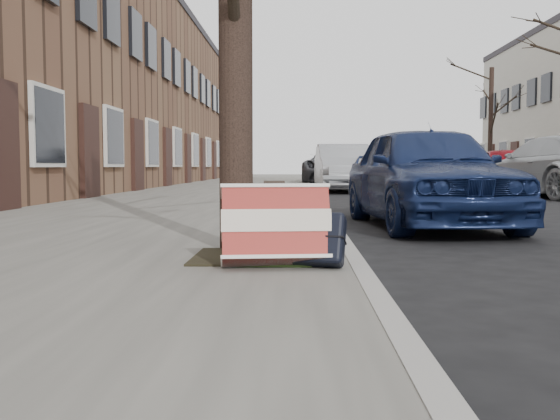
{
  "coord_description": "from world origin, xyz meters",
  "views": [
    {
      "loc": [
        -1.66,
        -3.32,
        0.79
      ],
      "look_at": [
        -1.78,
        0.8,
        0.5
      ],
      "focal_mm": 40.0,
      "sensor_mm": 36.0,
      "label": 1
    }
  ],
  "objects_px": {
    "suitcase_red": "(276,226)",
    "car_near_front": "(426,174)",
    "car_near_mid": "(343,168)",
    "suitcase_navy": "(308,238)"
  },
  "relations": [
    {
      "from": "suitcase_red",
      "to": "car_near_front",
      "type": "relative_size",
      "value": 0.18
    },
    {
      "from": "suitcase_red",
      "to": "car_near_mid",
      "type": "height_order",
      "value": "car_near_mid"
    },
    {
      "from": "suitcase_red",
      "to": "car_near_front",
      "type": "height_order",
      "value": "car_near_front"
    },
    {
      "from": "suitcase_navy",
      "to": "suitcase_red",
      "type": "bearing_deg",
      "value": -165.06
    },
    {
      "from": "suitcase_navy",
      "to": "car_near_front",
      "type": "distance_m",
      "value": 4.42
    },
    {
      "from": "car_near_mid",
      "to": "suitcase_red",
      "type": "bearing_deg",
      "value": -97.44
    },
    {
      "from": "suitcase_navy",
      "to": "car_near_mid",
      "type": "height_order",
      "value": "car_near_mid"
    },
    {
      "from": "suitcase_red",
      "to": "car_near_mid",
      "type": "relative_size",
      "value": 0.16
    },
    {
      "from": "car_near_front",
      "to": "car_near_mid",
      "type": "bearing_deg",
      "value": 86.21
    },
    {
      "from": "suitcase_navy",
      "to": "car_near_mid",
      "type": "distance_m",
      "value": 15.57
    }
  ]
}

